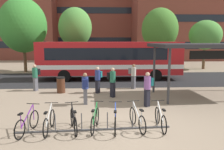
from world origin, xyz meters
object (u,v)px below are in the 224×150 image
object	(u,v)px
parked_bicycle_silver_5	(137,119)
parked_bicycle_white_6	(160,119)
commuter_black_pack_1	(35,76)
city_bus	(111,59)
parked_bicycle_blue_4	(115,121)
parked_bicycle_white_1	(49,122)
commuter_black_pack_4	(112,80)
commuter_grey_pack_0	(133,74)
street_tree_3	(160,29)
street_tree_2	(23,26)
parked_bicycle_green_3	(95,120)
commuter_navy_pack_3	(85,86)
parked_bicycle_black_2	(74,121)
street_tree_1	(205,35)
parked_bicycle_purple_0	(27,123)
street_tree_0	(75,28)
commuter_teal_pack_5	(148,87)
commuter_teal_pack_2	(98,78)
transit_shelter	(208,47)
trash_bin	(61,85)

from	to	relation	value
parked_bicycle_silver_5	parked_bicycle_white_6	distance (m)	0.90
commuter_black_pack_1	parked_bicycle_white_6	bearing A→B (deg)	76.44
city_bus	parked_bicycle_blue_4	size ratio (longest dim) A/B	6.99
parked_bicycle_white_1	commuter_black_pack_4	distance (m)	5.63
commuter_grey_pack_0	commuter_black_pack_1	xyz separation A→B (m)	(-6.60, -0.36, 0.03)
street_tree_3	street_tree_2	bearing A→B (deg)	-170.46
city_bus	parked_bicycle_green_3	xyz separation A→B (m)	(-1.02, -10.88, -1.39)
commuter_grey_pack_0	commuter_navy_pack_3	distance (m)	4.81
parked_bicycle_black_2	commuter_navy_pack_3	xyz separation A→B (m)	(0.19, 3.45, 0.59)
commuter_black_pack_1	street_tree_1	xyz separation A→B (m)	(16.23, 10.30, 2.87)
parked_bicycle_purple_0	street_tree_0	bearing A→B (deg)	10.45
parked_bicycle_white_6	commuter_teal_pack_5	xyz separation A→B (m)	(0.09, 2.88, 0.65)
commuter_teal_pack_5	parked_bicycle_white_1	bearing A→B (deg)	-2.31
street_tree_2	parked_bicycle_silver_5	bearing A→B (deg)	-58.94
parked_bicycle_green_3	commuter_grey_pack_0	xyz separation A→B (m)	(2.45, 7.08, 0.61)
parked_bicycle_black_2	commuter_navy_pack_3	size ratio (longest dim) A/B	0.99
commuter_teal_pack_2	street_tree_0	bearing A→B (deg)	-131.90
parked_bicycle_purple_0	parked_bicycle_green_3	bearing A→B (deg)	-73.73
transit_shelter	trash_bin	distance (m)	9.31
parked_bicycle_purple_0	trash_bin	bearing A→B (deg)	9.92
parked_bicycle_blue_4	commuter_teal_pack_2	xyz separation A→B (m)	(-0.75, 6.00, 0.59)
street_tree_1	street_tree_3	world-z (taller)	street_tree_3
parked_bicycle_blue_4	commuter_teal_pack_5	xyz separation A→B (m)	(1.83, 2.98, 0.65)
parked_bicycle_green_3	street_tree_0	xyz separation A→B (m)	(-2.40, 15.02, 4.20)
parked_bicycle_black_2	commuter_teal_pack_2	bearing A→B (deg)	-22.39
parked_bicycle_white_1	transit_shelter	bearing A→B (deg)	-59.12
city_bus	commuter_black_pack_1	size ratio (longest dim) A/B	6.79
commuter_navy_pack_3	street_tree_3	world-z (taller)	street_tree_3
parked_bicycle_blue_4	parked_bicycle_white_6	xyz separation A→B (m)	(1.75, 0.10, 0.00)
parked_bicycle_silver_5	commuter_navy_pack_3	xyz separation A→B (m)	(-2.22, 3.38, 0.59)
trash_bin	parked_bicycle_purple_0	bearing A→B (deg)	-90.76
commuter_black_pack_1	commuter_black_pack_4	size ratio (longest dim) A/B	1.00
parked_bicycle_blue_4	street_tree_3	xyz separation A→B (m)	(6.32, 18.23, 4.20)
city_bus	street_tree_3	world-z (taller)	street_tree_3
transit_shelter	street_tree_0	xyz separation A→B (m)	(-8.90, 10.32, 1.61)
parked_bicycle_white_6	street_tree_3	size ratio (longest dim) A/B	0.25
parked_bicycle_blue_4	street_tree_0	distance (m)	16.03
parked_bicycle_white_1	street_tree_1	size ratio (longest dim) A/B	0.31
street_tree_2	street_tree_3	xyz separation A→B (m)	(14.88, 2.50, -0.23)
parked_bicycle_white_1	commuter_grey_pack_0	xyz separation A→B (m)	(4.14, 7.22, 0.61)
commuter_black_pack_1	parked_bicycle_green_3	bearing A→B (deg)	63.52
commuter_teal_pack_2	street_tree_0	size ratio (longest dim) A/B	0.26
commuter_grey_pack_0	street_tree_0	xyz separation A→B (m)	(-4.85, 7.94, 3.59)
trash_bin	street_tree_0	size ratio (longest dim) A/B	0.16
parked_bicycle_green_3	commuter_navy_pack_3	world-z (taller)	commuter_navy_pack_3
city_bus	street_tree_2	xyz separation A→B (m)	(-8.82, 4.72, 3.04)
parked_bicycle_silver_5	trash_bin	size ratio (longest dim) A/B	1.65
parked_bicycle_white_6	transit_shelter	world-z (taller)	transit_shelter
parked_bicycle_white_6	commuter_teal_pack_2	xyz separation A→B (m)	(-2.49, 5.90, 0.59)
commuter_grey_pack_0	street_tree_1	size ratio (longest dim) A/B	0.31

